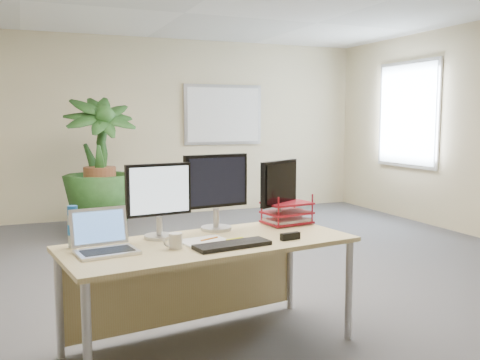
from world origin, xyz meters
name	(u,v)px	position (x,y,z in m)	size (l,w,h in m)	color
floor	(253,293)	(0.00, 0.00, 0.00)	(8.00, 8.00, 0.00)	#47474C
back_wall	(149,128)	(0.00, 4.00, 1.35)	(7.00, 0.04, 2.70)	beige
whiteboard	(223,115)	(1.20, 3.97, 1.55)	(1.30, 0.04, 0.95)	#B3B3B8
window	(408,114)	(3.47, 2.30, 1.55)	(0.04, 1.30, 1.55)	#B3B3B8
desk	(203,260)	(-0.71, -0.79, 0.57)	(1.95, 1.04, 0.72)	tan
floor_plant	(100,178)	(-0.91, 2.72, 0.75)	(0.84, 0.84, 1.50)	#193B15
monitor_left	(159,195)	(-0.97, -0.67, 1.00)	(0.45, 0.20, 0.49)	#B3B3B8
monitor_right	(216,187)	(-0.54, -0.57, 1.02)	(0.48, 0.22, 0.54)	#B3B3B8
monitor_dark	(279,188)	(-0.04, -0.56, 0.99)	(0.39, 0.25, 0.48)	#B3B3B8
laptop	(104,241)	(-1.37, -0.90, 0.78)	(0.39, 0.35, 0.25)	silver
keyboard	(232,245)	(-0.62, -1.09, 0.73)	(0.48, 0.16, 0.03)	black
coffee_mug	(175,241)	(-0.95, -0.99, 0.76)	(0.12, 0.08, 0.09)	white
spiral_notebook	(204,241)	(-0.74, -0.90, 0.72)	(0.29, 0.22, 0.01)	white
orange_pen	(209,239)	(-0.70, -0.89, 0.73)	(0.01, 0.01, 0.14)	orange
yellow_highlighter	(235,239)	(-0.54, -0.93, 0.72)	(0.02, 0.02, 0.13)	yellow
water_bottle	(73,228)	(-1.52, -0.73, 0.84)	(0.07, 0.07, 0.26)	#A9BAC6
letter_tray	(287,214)	(0.02, -0.57, 0.79)	(0.37, 0.30, 0.16)	maroon
stapler	(290,236)	(-0.20, -1.05, 0.74)	(0.14, 0.04, 0.05)	black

